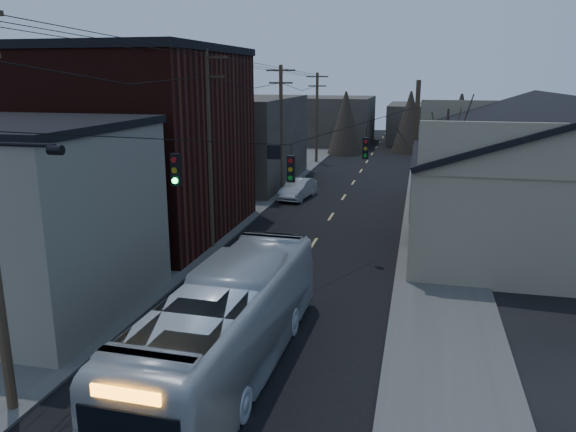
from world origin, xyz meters
name	(u,v)px	position (x,y,z in m)	size (l,w,h in m)	color
road_surface	(340,203)	(0.00, 30.00, 0.01)	(9.00, 110.00, 0.02)	black
sidewalk_left	(251,198)	(-6.50, 30.00, 0.06)	(4.00, 110.00, 0.12)	#474744
sidewalk_right	(435,207)	(6.50, 30.00, 0.06)	(4.00, 110.00, 0.12)	#474744
building_clapboard	(21,221)	(-9.00, 9.00, 3.50)	(8.00, 8.00, 7.00)	gray
building_brick	(137,145)	(-10.00, 20.00, 5.00)	(10.00, 12.00, 10.00)	black
building_left_far	(237,141)	(-9.50, 36.00, 3.50)	(9.00, 14.00, 7.00)	#342F2A
warehouse	(560,187)	(13.00, 25.00, 2.70)	(16.16, 20.60, 7.73)	gray
building_far_left	(333,120)	(-6.00, 65.00, 3.00)	(10.00, 12.00, 6.00)	#342F2A
building_far_right	(434,123)	(7.00, 70.00, 2.50)	(12.00, 14.00, 5.00)	#342F2A
bare_tree	(443,183)	(6.50, 20.00, 3.60)	(0.40, 0.40, 7.20)	black
utility_lines	(276,141)	(-3.11, 24.14, 4.95)	(11.24, 45.28, 10.50)	#382B1E
bus	(228,325)	(0.02, 6.19, 1.59)	(2.67, 11.39, 3.17)	#B7BEC4
parked_car	(298,189)	(-3.20, 30.79, 0.72)	(1.53, 4.40, 1.45)	#A2A4A9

